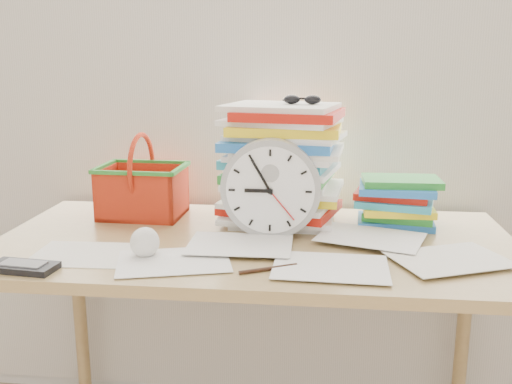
# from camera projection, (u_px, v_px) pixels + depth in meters

# --- Properties ---
(curtain) EXTENTS (2.40, 0.01, 2.50)m
(curtain) POSITION_uv_depth(u_px,v_px,m) (268.00, 34.00, 1.78)
(curtain) COLOR beige
(curtain) RESTS_ON room_shell
(desk) EXTENTS (1.40, 0.70, 0.75)m
(desk) POSITION_uv_depth(u_px,v_px,m) (255.00, 265.00, 1.56)
(desk) COLOR olive
(desk) RESTS_ON ground
(paper_stack) EXTENTS (0.39, 0.34, 0.35)m
(paper_stack) POSITION_uv_depth(u_px,v_px,m) (283.00, 164.00, 1.67)
(paper_stack) COLOR white
(paper_stack) RESTS_ON desk
(clock) EXTENTS (0.27, 0.05, 0.27)m
(clock) POSITION_uv_depth(u_px,v_px,m) (271.00, 188.00, 1.54)
(clock) COLOR #9B9B9B
(clock) RESTS_ON desk
(sunglasses) EXTENTS (0.13, 0.11, 0.03)m
(sunglasses) POSITION_uv_depth(u_px,v_px,m) (302.00, 99.00, 1.63)
(sunglasses) COLOR black
(sunglasses) RESTS_ON paper_stack
(book_stack) EXTENTS (0.26, 0.21, 0.14)m
(book_stack) POSITION_uv_depth(u_px,v_px,m) (397.00, 202.00, 1.65)
(book_stack) COLOR white
(book_stack) RESTS_ON desk
(basket) EXTENTS (0.26, 0.21, 0.25)m
(basket) POSITION_uv_depth(u_px,v_px,m) (142.00, 176.00, 1.74)
(basket) COLOR red
(basket) RESTS_ON desk
(crumpled_ball) EXTENTS (0.07, 0.07, 0.07)m
(crumpled_ball) POSITION_uv_depth(u_px,v_px,m) (145.00, 242.00, 1.40)
(crumpled_ball) COLOR white
(crumpled_ball) RESTS_ON desk
(pen) EXTENTS (0.13, 0.07, 0.01)m
(pen) POSITION_uv_depth(u_px,v_px,m) (268.00, 269.00, 1.31)
(pen) COLOR black
(pen) RESTS_ON desk
(calculator) EXTENTS (0.16, 0.09, 0.02)m
(calculator) POSITION_uv_depth(u_px,v_px,m) (23.00, 267.00, 1.32)
(calculator) COLOR black
(calculator) RESTS_ON desk
(scattered_papers) EXTENTS (1.26, 0.42, 0.02)m
(scattered_papers) POSITION_uv_depth(u_px,v_px,m) (255.00, 237.00, 1.54)
(scattered_papers) COLOR white
(scattered_papers) RESTS_ON desk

